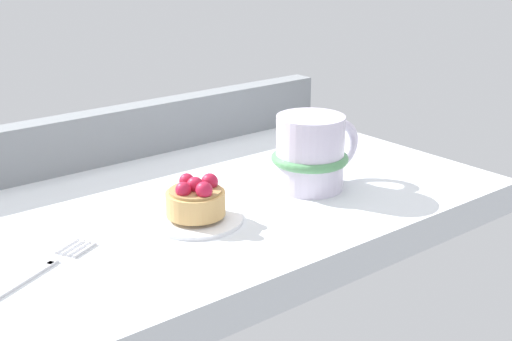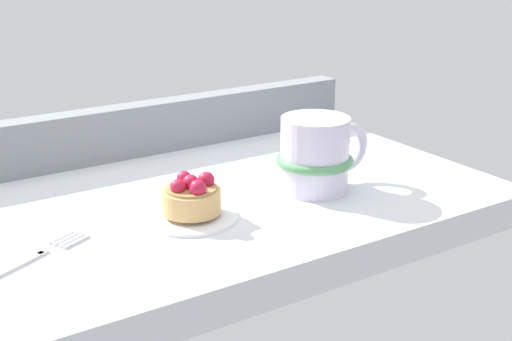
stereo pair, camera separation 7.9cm
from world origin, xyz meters
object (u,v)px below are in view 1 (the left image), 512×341
(coffee_mug, at_px, (312,153))
(dessert_fork, at_px, (33,273))
(dessert_plate, at_px, (196,218))
(raspberry_tart, at_px, (196,199))

(coffee_mug, distance_m, dessert_fork, 0.36)
(dessert_plate, height_order, dessert_fork, dessert_plate)
(coffee_mug, bearing_deg, dessert_plate, 179.64)
(dessert_plate, bearing_deg, dessert_fork, -177.10)
(dessert_plate, distance_m, raspberry_tart, 0.02)
(dessert_plate, relative_size, dessert_fork, 0.67)
(dessert_fork, bearing_deg, coffee_mug, 1.35)
(raspberry_tart, distance_m, coffee_mug, 0.17)
(raspberry_tart, xyz_separation_m, dessert_fork, (-0.19, -0.01, -0.02))
(raspberry_tart, height_order, coffee_mug, coffee_mug)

